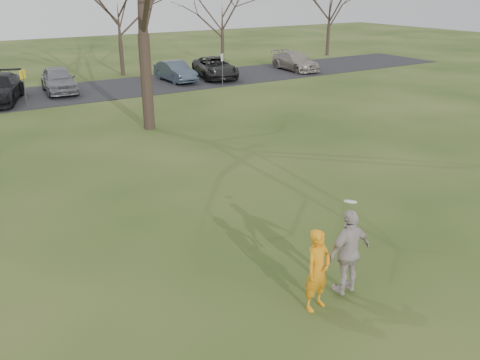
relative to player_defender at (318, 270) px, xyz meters
name	(u,v)px	position (x,y,z in m)	size (l,w,h in m)	color
ground	(343,307)	(0.48, -0.31, -0.88)	(120.00, 120.00, 0.00)	#1E380F
parking_strip	(53,95)	(0.48, 24.69, -0.86)	(62.00, 6.50, 0.04)	black
player_defender	(318,270)	(0.00, 0.00, 0.00)	(0.64, 0.42, 1.76)	orange
car_4	(58,80)	(1.02, 25.20, -0.08)	(1.81, 4.50, 1.53)	slate
car_5	(175,71)	(8.61, 24.79, -0.18)	(1.41, 4.04, 1.33)	#34404E
car_6	(215,68)	(11.58, 24.58, -0.14)	(2.34, 5.08, 1.41)	black
car_7	(295,61)	(18.41, 24.21, -0.17)	(1.88, 4.62, 1.34)	gray
catching_play	(349,252)	(0.83, 0.00, 0.17)	(1.12, 0.60, 2.03)	#B4A6A1
sign_yellow	(24,82)	(-1.52, 21.69, 0.57)	(0.35, 0.35, 2.08)	#47474C
sign_white	(222,64)	(10.48, 21.69, 0.57)	(0.35, 0.35, 2.08)	#47474C
small_tree_row	(93,20)	(4.87, 29.75, 3.01)	(55.00, 5.90, 8.50)	#352821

